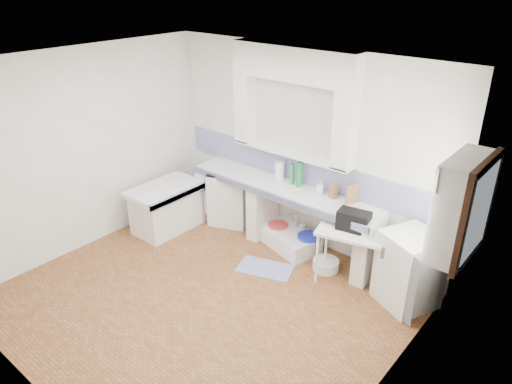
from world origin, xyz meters
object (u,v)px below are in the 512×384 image
Objects in this scene: stove at (231,197)px; fridge at (409,269)px; side_table at (352,257)px; sink at (288,239)px.

stove is 3.01m from fridge.
fridge reaches higher than side_table.
side_table reaches higher than sink.
stove is at bearing -166.84° from sink.
side_table is 0.97× the size of fridge.
fridge is at bearing -9.38° from side_table.
fridge is at bearing -25.85° from stove.
sink is at bearing -24.88° from stove.
stove is 0.90× the size of sink.
fridge is (0.72, 0.07, 0.09)m from side_table.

